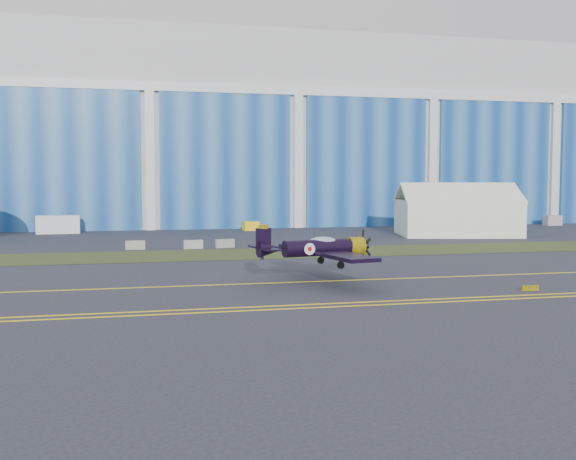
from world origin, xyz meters
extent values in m
plane|color=#2C2E39|center=(0.00, 0.00, 0.00)|extent=(260.00, 260.00, 0.00)
cube|color=#475128|center=(0.00, 14.00, 0.02)|extent=(260.00, 10.00, 0.02)
cube|color=silver|center=(0.00, 72.00, 15.00)|extent=(220.00, 45.00, 30.00)
cube|color=#164792|center=(0.00, 49.20, 10.00)|extent=(220.00, 0.60, 20.00)
cube|color=silver|center=(0.00, 49.15, 20.60)|extent=(220.00, 0.70, 1.20)
cube|color=yellow|center=(0.00, -5.00, 0.01)|extent=(200.00, 0.20, 0.02)
cube|color=yellow|center=(0.00, -14.50, 0.01)|extent=(80.00, 0.20, 0.02)
cube|color=yellow|center=(0.00, -13.50, 0.01)|extent=(80.00, 0.20, 0.02)
cube|color=yellow|center=(22.00, -12.00, 0.17)|extent=(1.20, 0.15, 0.35)
cube|color=white|center=(-12.44, 45.52, 1.22)|extent=(5.71, 2.48, 2.44)
cube|color=yellow|center=(13.96, 45.05, 0.65)|extent=(2.41, 1.71, 1.30)
cube|color=#A1958F|center=(62.93, 44.85, 0.81)|extent=(2.79, 1.60, 1.62)
cube|color=gray|center=(-2.46, 20.99, 0.45)|extent=(2.01, 0.65, 0.90)
cube|color=#9B9E9B|center=(3.43, 20.39, 0.45)|extent=(2.03, 0.72, 0.90)
cube|color=gray|center=(6.80, 20.68, 0.45)|extent=(2.07, 0.92, 0.90)
camera|label=1|loc=(-2.94, -50.13, 6.98)|focal=42.00mm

